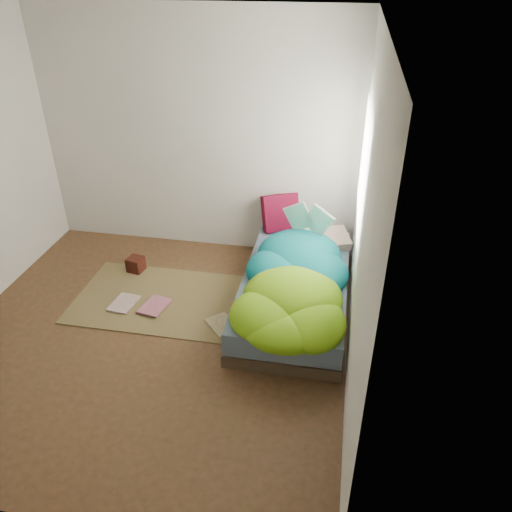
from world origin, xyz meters
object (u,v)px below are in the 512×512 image
(pillow_magenta, at_px, (281,212))
(floor_book_b, at_px, (145,303))
(wooden_box, at_px, (136,264))
(bed, at_px, (295,290))
(floor_book_a, at_px, (114,301))
(open_book, at_px, (309,210))

(pillow_magenta, xyz_separation_m, floor_book_b, (-1.17, -1.21, -0.51))
(wooden_box, height_order, floor_book_b, wooden_box)
(bed, height_order, floor_book_a, bed)
(pillow_magenta, height_order, open_book, open_book)
(wooden_box, bearing_deg, floor_book_a, -89.56)
(wooden_box, distance_m, floor_book_a, 0.60)
(bed, distance_m, pillow_magenta, 1.03)
(bed, xyz_separation_m, floor_book_a, (-1.76, -0.32, -0.14))
(floor_book_a, distance_m, floor_book_b, 0.32)
(open_book, bearing_deg, bed, -81.51)
(pillow_magenta, relative_size, floor_book_b, 1.28)
(pillow_magenta, bearing_deg, open_book, -80.62)
(wooden_box, xyz_separation_m, floor_book_b, (0.32, -0.58, -0.06))
(open_book, xyz_separation_m, wooden_box, (-1.82, -0.20, -0.72))
(bed, relative_size, floor_book_a, 6.53)
(pillow_magenta, height_order, floor_book_a, pillow_magenta)
(floor_book_b, bearing_deg, bed, 23.26)
(open_book, bearing_deg, wooden_box, -159.02)
(wooden_box, xyz_separation_m, floor_book_a, (0.00, -0.60, -0.07))
(wooden_box, bearing_deg, floor_book_b, -61.09)
(floor_book_a, xyz_separation_m, floor_book_b, (0.31, 0.02, 0.00))
(bed, relative_size, floor_book_b, 6.44)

